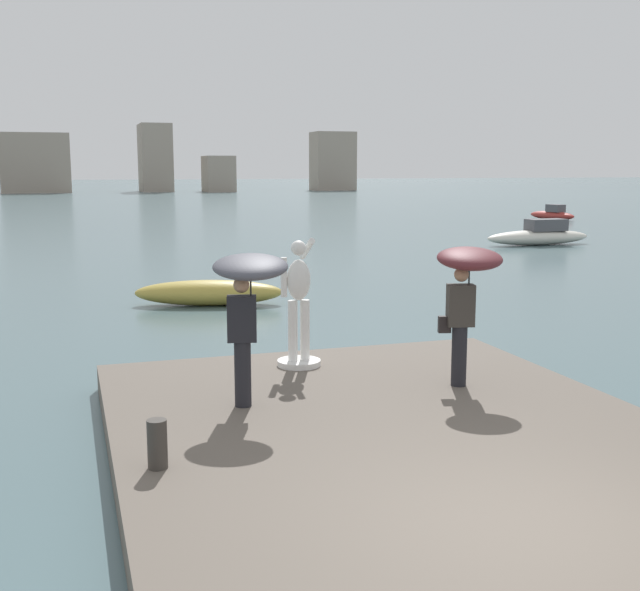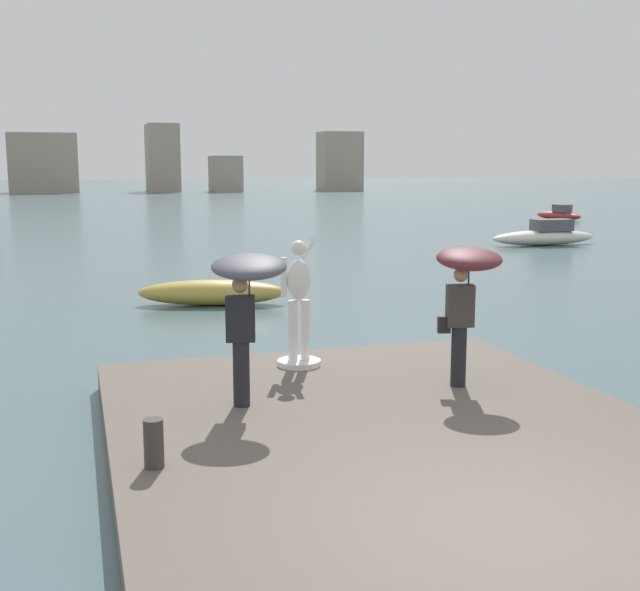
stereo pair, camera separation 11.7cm
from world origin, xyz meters
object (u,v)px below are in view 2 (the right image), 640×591
(statue_white_figure, at_px, (299,309))
(boat_near, at_px, (559,214))
(onlooker_left, at_px, (246,289))
(mooring_bollard, at_px, (154,443))
(onlooker_right, at_px, (466,280))
(boat_mid, at_px, (545,236))
(boat_far, at_px, (212,292))

(statue_white_figure, distance_m, boat_near, 44.79)
(onlooker_left, height_order, mooring_bollard, onlooker_left)
(onlooker_right, distance_m, boat_mid, 26.42)
(mooring_bollard, xyz_separation_m, boat_mid, (19.90, 23.39, -0.22))
(onlooker_left, bearing_deg, boat_mid, 49.31)
(onlooker_left, xyz_separation_m, boat_near, (29.42, 36.65, -1.59))
(statue_white_figure, relative_size, boat_mid, 0.39)
(onlooker_right, xyz_separation_m, mooring_bollard, (-4.59, -1.91, -1.29))
(onlooker_left, height_order, onlooker_right, onlooker_left)
(onlooker_right, height_order, boat_near, onlooker_right)
(mooring_bollard, relative_size, boat_far, 0.13)
(onlooker_left, distance_m, mooring_bollard, 2.69)
(statue_white_figure, height_order, boat_far, statue_white_figure)
(boat_near, bearing_deg, mooring_bollard, -128.66)
(mooring_bollard, xyz_separation_m, boat_near, (30.82, 38.53, -0.29))
(mooring_bollard, bearing_deg, onlooker_right, 22.56)
(onlooker_left, height_order, boat_far, onlooker_left)
(onlooker_left, xyz_separation_m, boat_far, (1.21, 10.12, -1.64))
(onlooker_right, xyz_separation_m, boat_near, (26.23, 36.62, -1.57))
(boat_near, height_order, boat_far, boat_near)
(onlooker_right, bearing_deg, boat_mid, 54.52)
(statue_white_figure, bearing_deg, boat_mid, 48.69)
(statue_white_figure, height_order, mooring_bollard, statue_white_figure)
(boat_mid, relative_size, boat_far, 1.33)
(onlooker_right, height_order, mooring_bollard, onlooker_right)
(statue_white_figure, distance_m, boat_far, 8.33)
(onlooker_left, relative_size, boat_near, 0.52)
(boat_near, height_order, boat_mid, boat_mid)
(mooring_bollard, bearing_deg, onlooker_left, 53.14)
(statue_white_figure, bearing_deg, boat_far, 90.08)
(mooring_bollard, relative_size, boat_near, 0.13)
(onlooker_right, distance_m, boat_far, 10.41)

